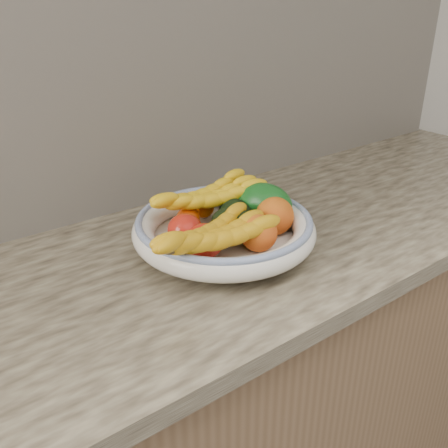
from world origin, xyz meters
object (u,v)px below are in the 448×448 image
fruit_bowl (224,229)px  banana_bunch_back (207,200)px  green_mango (263,204)px  banana_bunch_front (213,239)px

fruit_bowl → banana_bunch_back: bearing=83.4°
green_mango → banana_bunch_front: size_ratio=0.45×
fruit_bowl → green_mango: 0.12m
fruit_bowl → banana_bunch_front: bearing=-137.4°
green_mango → fruit_bowl: bearing=153.4°
fruit_bowl → banana_bunch_back: (0.01, 0.08, 0.04)m
banana_bunch_back → banana_bunch_front: size_ratio=0.96×
fruit_bowl → banana_bunch_front: 0.12m
green_mango → banana_bunch_back: green_mango is taller
green_mango → banana_bunch_front: 0.21m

